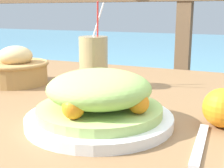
% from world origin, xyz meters
% --- Properties ---
extents(patio_table, '(1.14, 0.93, 0.78)m').
position_xyz_m(patio_table, '(0.00, 0.00, 0.68)').
color(patio_table, olive).
rests_on(patio_table, ground_plane).
extents(railing_fence, '(2.80, 0.08, 1.14)m').
position_xyz_m(railing_fence, '(0.00, 0.83, 0.85)').
color(railing_fence, brown).
rests_on(railing_fence, ground_plane).
extents(sea_backdrop, '(12.00, 4.00, 0.58)m').
position_xyz_m(sea_backdrop, '(0.00, 3.33, 0.29)').
color(sea_backdrop, '#568EA8').
rests_on(sea_backdrop, ground_plane).
extents(salad_plate, '(0.30, 0.30, 0.11)m').
position_xyz_m(salad_plate, '(0.04, -0.20, 0.83)').
color(salad_plate, white).
rests_on(salad_plate, patio_table).
extents(drink_glass, '(0.09, 0.09, 0.25)m').
position_xyz_m(drink_glass, '(-0.11, 0.07, 0.85)').
color(drink_glass, tan).
rests_on(drink_glass, patio_table).
extents(bread_basket, '(0.20, 0.20, 0.12)m').
position_xyz_m(bread_basket, '(-0.36, 0.01, 0.83)').
color(bread_basket, '#AD7F47').
rests_on(bread_basket, patio_table).
extents(fork, '(0.02, 0.18, 0.00)m').
position_xyz_m(fork, '(0.24, -0.23, 0.78)').
color(fork, silver).
rests_on(fork, patio_table).
extents(orange_near_basket, '(0.08, 0.08, 0.08)m').
position_xyz_m(orange_near_basket, '(0.27, -0.12, 0.82)').
color(orange_near_basket, orange).
rests_on(orange_near_basket, patio_table).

